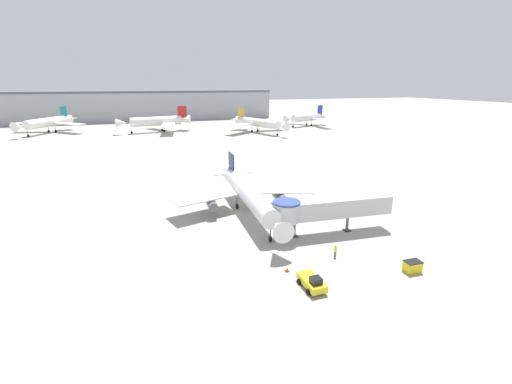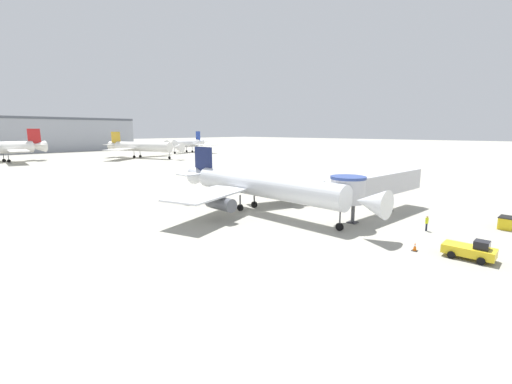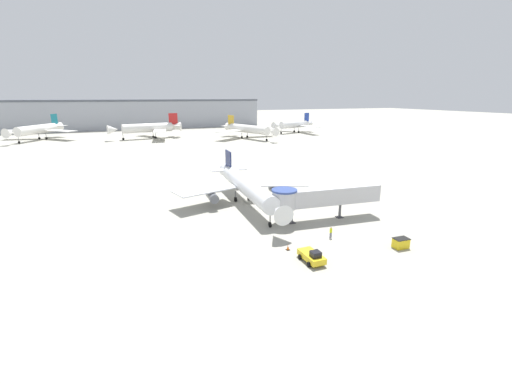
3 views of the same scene
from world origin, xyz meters
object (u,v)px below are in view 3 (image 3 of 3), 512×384
traffic_cone_near_nose (288,247)px  background_jet_red_tail (149,128)px  background_jet_teal_tail (38,129)px  jet_bridge (319,196)px  pushback_tug_yellow (312,256)px  ground_crew_marshaller (331,232)px  background_jet_gold_tail (248,129)px  service_container_yellow (401,243)px  traffic_cone_starboard_wing (295,197)px  background_jet_blue_tail (294,124)px  main_airplane (246,186)px

traffic_cone_near_nose → background_jet_red_tail: bearing=92.6°
background_jet_teal_tail → jet_bridge: bearing=-36.6°
pushback_tug_yellow → background_jet_teal_tail: 162.43m
ground_crew_marshaller → background_jet_gold_tail: 120.78m
service_container_yellow → traffic_cone_starboard_wing: (-2.64, 25.59, -0.37)m
ground_crew_marshaller → background_jet_blue_tail: background_jet_blue_tail is taller
main_airplane → pushback_tug_yellow: size_ratio=8.17×
pushback_tug_yellow → traffic_cone_starboard_wing: (10.76, 24.70, -0.43)m
background_jet_blue_tail → background_jet_gold_tail: size_ratio=0.88×
background_jet_blue_tail → background_jet_gold_tail: (-33.22, -15.19, -0.03)m
ground_crew_marshaller → traffic_cone_near_nose: bearing=21.6°
main_airplane → background_jet_gold_tail: size_ratio=0.92×
background_jet_teal_tail → background_jet_blue_tail: 126.58m
jet_bridge → traffic_cone_starboard_wing: size_ratio=27.32×
traffic_cone_starboard_wing → background_jet_blue_tail: bearing=62.3°
jet_bridge → traffic_cone_near_nose: (-9.89, -8.52, -3.71)m
background_jet_teal_tail → background_jet_red_tail: bearing=14.0°
service_container_yellow → ground_crew_marshaller: bearing=137.9°
service_container_yellow → pushback_tug_yellow: bearing=176.2°
main_airplane → service_container_yellow: bearing=-61.1°
main_airplane → background_jet_red_tail: bearing=96.2°
traffic_cone_starboard_wing → traffic_cone_near_nose: traffic_cone_near_nose is taller
background_jet_gold_tail → ground_crew_marshaller: bearing=-123.3°
background_jet_red_tail → background_jet_gold_tail: size_ratio=0.96×
pushback_tug_yellow → background_jet_teal_tail: background_jet_teal_tail is taller
jet_bridge → background_jet_red_tail: size_ratio=0.55×
traffic_cone_starboard_wing → background_jet_blue_tail: size_ratio=0.02×
background_jet_blue_tail → pushback_tug_yellow: bearing=-45.6°
background_jet_gold_tail → service_container_yellow: bearing=-119.4°
traffic_cone_near_nose → background_jet_blue_tail: bearing=61.9°
main_airplane → ground_crew_marshaller: 20.78m
background_jet_red_tail → background_jet_blue_tail: 77.31m
background_jet_red_tail → main_airplane: bearing=-6.2°
jet_bridge → background_jet_gold_tail: 113.16m
jet_bridge → pushback_tug_yellow: bearing=-119.6°
jet_bridge → main_airplane: bearing=128.4°
service_container_yellow → traffic_cone_starboard_wing: bearing=95.9°
jet_bridge → background_jet_teal_tail: size_ratio=0.58×
pushback_tug_yellow → jet_bridge: bearing=55.0°
pushback_tug_yellow → traffic_cone_near_nose: pushback_tug_yellow is taller
background_jet_teal_tail → traffic_cone_starboard_wing: bearing=-33.9°
background_jet_red_tail → jet_bridge: bearing=-2.9°
pushback_tug_yellow → ground_crew_marshaller: pushback_tug_yellow is taller
pushback_tug_yellow → ground_crew_marshaller: 8.40m
jet_bridge → background_jet_red_tail: background_jet_red_tail is taller
traffic_cone_near_nose → background_jet_teal_tail: bearing=110.2°
background_jet_gold_tail → traffic_cone_starboard_wing: bearing=-123.6°
service_container_yellow → background_jet_red_tail: bearing=98.4°
traffic_cone_near_nose → background_jet_teal_tail: background_jet_teal_tail is taller
pushback_tug_yellow → background_jet_gold_tail: size_ratio=0.11×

